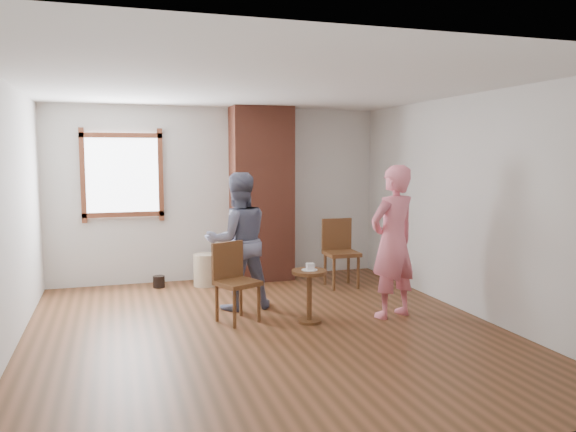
{
  "coord_description": "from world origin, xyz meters",
  "views": [
    {
      "loc": [
        -1.53,
        -5.66,
        1.89
      ],
      "look_at": [
        0.49,
        0.8,
        1.15
      ],
      "focal_mm": 35.0,
      "sensor_mm": 36.0,
      "label": 1
    }
  ],
  "objects_px": {
    "dining_chair_left": "(234,277)",
    "side_table": "(309,287)",
    "dining_chair_right": "(340,249)",
    "person_pink": "(393,242)",
    "man": "(238,241)",
    "stoneware_crock": "(206,270)"
  },
  "relations": [
    {
      "from": "dining_chair_left",
      "to": "side_table",
      "type": "xyz_separation_m",
      "value": [
        0.8,
        -0.33,
        -0.1
      ]
    },
    {
      "from": "dining_chair_right",
      "to": "dining_chair_left",
      "type": "bearing_deg",
      "value": -144.44
    },
    {
      "from": "person_pink",
      "to": "dining_chair_right",
      "type": "bearing_deg",
      "value": -108.48
    },
    {
      "from": "dining_chair_left",
      "to": "side_table",
      "type": "relative_size",
      "value": 1.5
    },
    {
      "from": "dining_chair_left",
      "to": "man",
      "type": "distance_m",
      "value": 0.62
    },
    {
      "from": "dining_chair_right",
      "to": "person_pink",
      "type": "height_order",
      "value": "person_pink"
    },
    {
      "from": "dining_chair_right",
      "to": "person_pink",
      "type": "xyz_separation_m",
      "value": [
        -0.02,
        -1.64,
        0.35
      ]
    },
    {
      "from": "man",
      "to": "person_pink",
      "type": "distance_m",
      "value": 1.86
    },
    {
      "from": "dining_chair_left",
      "to": "stoneware_crock",
      "type": "bearing_deg",
      "value": 66.73
    },
    {
      "from": "dining_chair_left",
      "to": "person_pink",
      "type": "bearing_deg",
      "value": -36.63
    },
    {
      "from": "stoneware_crock",
      "to": "side_table",
      "type": "height_order",
      "value": "side_table"
    },
    {
      "from": "dining_chair_left",
      "to": "side_table",
      "type": "distance_m",
      "value": 0.87
    },
    {
      "from": "dining_chair_left",
      "to": "person_pink",
      "type": "xyz_separation_m",
      "value": [
        1.8,
        -0.4,
        0.38
      ]
    },
    {
      "from": "stoneware_crock",
      "to": "person_pink",
      "type": "xyz_separation_m",
      "value": [
        1.83,
        -2.22,
        0.66
      ]
    },
    {
      "from": "stoneware_crock",
      "to": "man",
      "type": "xyz_separation_m",
      "value": [
        0.19,
        -1.33,
        0.61
      ]
    },
    {
      "from": "dining_chair_left",
      "to": "man",
      "type": "xyz_separation_m",
      "value": [
        0.16,
        0.49,
        0.34
      ]
    },
    {
      "from": "side_table",
      "to": "man",
      "type": "xyz_separation_m",
      "value": [
        -0.64,
        0.82,
        0.44
      ]
    },
    {
      "from": "stoneware_crock",
      "to": "dining_chair_right",
      "type": "bearing_deg",
      "value": -17.42
    },
    {
      "from": "dining_chair_left",
      "to": "side_table",
      "type": "height_order",
      "value": "dining_chair_left"
    },
    {
      "from": "man",
      "to": "person_pink",
      "type": "xyz_separation_m",
      "value": [
        1.64,
        -0.89,
        0.05
      ]
    },
    {
      "from": "stoneware_crock",
      "to": "man",
      "type": "bearing_deg",
      "value": -81.74
    },
    {
      "from": "stoneware_crock",
      "to": "dining_chair_left",
      "type": "height_order",
      "value": "dining_chair_left"
    }
  ]
}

